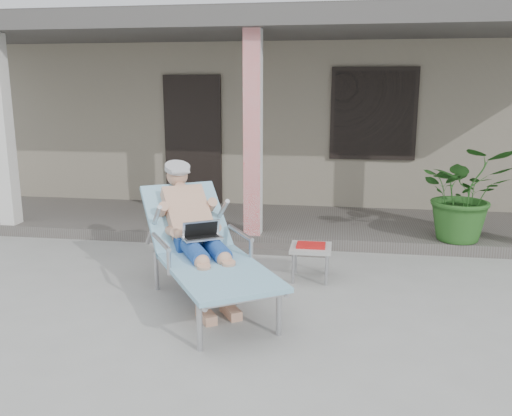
# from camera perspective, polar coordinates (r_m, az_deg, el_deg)

# --- Properties ---
(ground) EXTENTS (60.00, 60.00, 0.00)m
(ground) POSITION_cam_1_polar(r_m,az_deg,el_deg) (5.27, -4.12, -10.37)
(ground) COLOR #9E9E99
(ground) RESTS_ON ground
(house) EXTENTS (10.40, 5.40, 3.30)m
(house) POSITION_cam_1_polar(r_m,az_deg,el_deg) (11.28, 3.30, 10.61)
(house) COLOR gray
(house) RESTS_ON ground
(porch_deck) EXTENTS (10.00, 2.00, 0.15)m
(porch_deck) POSITION_cam_1_polar(r_m,az_deg,el_deg) (8.05, 0.67, -1.63)
(porch_deck) COLOR #605B56
(porch_deck) RESTS_ON ground
(porch_overhang) EXTENTS (10.00, 2.30, 2.85)m
(porch_overhang) POSITION_cam_1_polar(r_m,az_deg,el_deg) (7.78, 0.66, 18.01)
(porch_overhang) COLOR silver
(porch_overhang) RESTS_ON porch_deck
(porch_step) EXTENTS (2.00, 0.30, 0.07)m
(porch_step) POSITION_cam_1_polar(r_m,az_deg,el_deg) (6.97, -0.70, -4.23)
(porch_step) COLOR #605B56
(porch_step) RESTS_ON ground
(lounger) EXTENTS (1.77, 2.15, 1.38)m
(lounger) POSITION_cam_1_polar(r_m,az_deg,el_deg) (5.24, -5.99, -0.74)
(lounger) COLOR #B7B7BC
(lounger) RESTS_ON ground
(side_table) EXTENTS (0.44, 0.44, 0.40)m
(side_table) POSITION_cam_1_polar(r_m,az_deg,el_deg) (5.92, 5.80, -4.37)
(side_table) COLOR #ACACA7
(side_table) RESTS_ON ground
(potted_palm) EXTENTS (1.10, 0.96, 1.21)m
(potted_palm) POSITION_cam_1_polar(r_m,az_deg,el_deg) (7.26, 21.11, 1.44)
(potted_palm) COLOR #26591E
(potted_palm) RESTS_ON porch_deck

